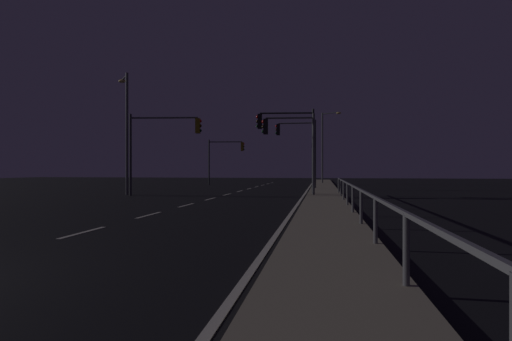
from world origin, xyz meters
name	(u,v)px	position (x,y,z in m)	size (l,w,h in m)	color
ground_plane	(213,198)	(0.00, 17.50, 0.00)	(112.00, 112.00, 0.00)	black
sidewalk_right	(325,199)	(6.43, 17.50, 0.07)	(2.15, 77.00, 0.14)	gray
lane_markings_center	(227,194)	(0.00, 21.00, 0.01)	(0.14, 50.00, 0.01)	silver
lane_edge_line	(305,194)	(5.10, 22.50, 0.01)	(0.14, 53.00, 0.01)	silver
traffic_light_mid_right	(290,138)	(4.35, 19.60, 3.62)	(3.26, 0.52, 4.98)	#4C4C51
traffic_light_far_right	(225,153)	(-4.26, 37.31, 3.52)	(4.01, 0.60, 4.98)	#2D3033
traffic_light_far_left	(288,134)	(4.14, 20.61, 3.95)	(3.73, 0.65, 5.42)	#2D3033
traffic_light_mid_left	(162,137)	(-3.79, 19.06, 3.73)	(4.64, 0.82, 5.23)	#38383D
traffic_light_far_center	(298,141)	(4.30, 28.75, 4.14)	(3.46, 0.34, 5.73)	#38383D
street_lamp_far_end	(325,141)	(6.65, 40.83, 4.99)	(2.15, 1.48, 8.08)	#4C4C51
street_lamp_across_street	(126,123)	(-6.67, 19.86, 4.80)	(1.33, 1.44, 8.11)	#4C4C51
barrier_fence	(353,192)	(7.36, 9.93, 0.88)	(0.09, 23.96, 0.98)	#59595E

